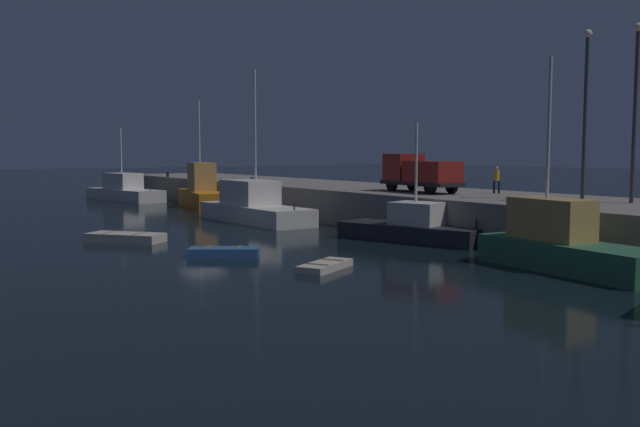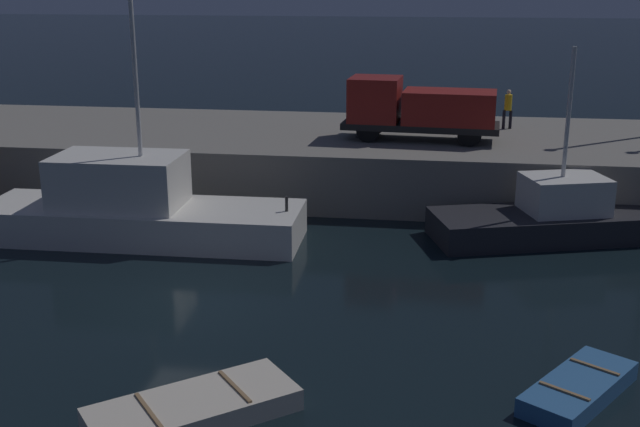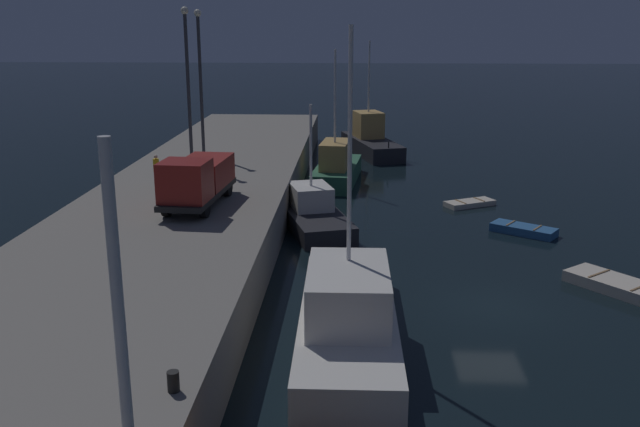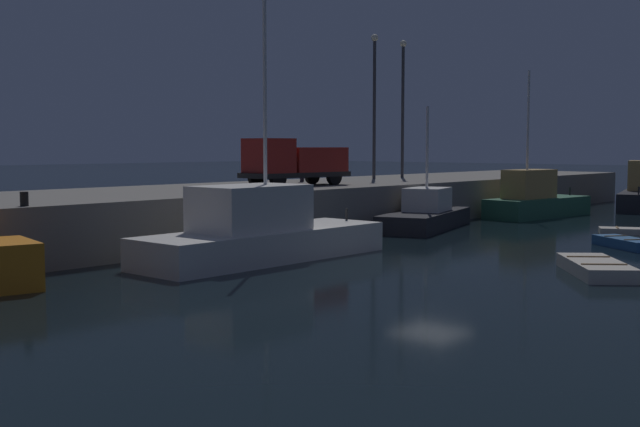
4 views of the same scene
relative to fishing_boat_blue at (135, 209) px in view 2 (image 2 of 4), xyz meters
name	(u,v)px [view 2 (image 2 of 4)]	position (x,y,z in m)	size (l,w,h in m)	color
ground_plane	(185,308)	(3.36, -5.39, -1.04)	(320.00, 320.00, 0.00)	black
pier_quay	(282,157)	(3.36, 8.15, 0.08)	(76.20, 9.69, 2.24)	gray
fishing_boat_blue	(135,209)	(0.00, 0.00, 0.00)	(10.61, 3.28, 10.26)	silver
fishing_boat_orange	(555,217)	(13.82, 2.08, -0.32)	(8.46, 4.90, 6.31)	#232328
dinghy_orange_near	(579,388)	(12.90, -8.69, -0.83)	(2.79, 3.31, 0.45)	#2D6099
rowboat_white_mid	(193,409)	(5.22, -10.68, -0.81)	(4.20, 3.84, 0.50)	beige
utility_truck	(418,108)	(9.04, 6.93, 2.45)	(6.18, 2.44, 2.41)	black
dockworker	(508,107)	(12.72, 9.86, 2.14)	(0.42, 0.40, 1.66)	black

